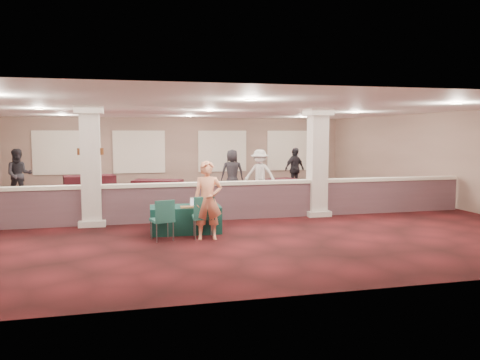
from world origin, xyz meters
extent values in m
plane|color=#451114|center=(0.00, 0.00, 0.00)|extent=(16.00, 16.00, 0.00)
cube|color=#7E6457|center=(0.00, 8.00, 1.60)|extent=(16.00, 0.04, 3.20)
cube|color=#7E6457|center=(0.00, -8.00, 1.60)|extent=(16.00, 0.04, 3.20)
cube|color=#7E6457|center=(8.00, 0.00, 1.60)|extent=(0.04, 16.00, 3.20)
cube|color=white|center=(0.00, 0.00, 3.20)|extent=(16.00, 16.00, 0.02)
cube|color=brown|center=(0.00, -1.50, 0.50)|extent=(15.60, 0.20, 1.00)
cube|color=silver|center=(0.00, -1.50, 1.05)|extent=(15.60, 0.28, 0.10)
cube|color=silver|center=(-3.50, -1.50, 1.60)|extent=(0.50, 0.50, 3.20)
cube|color=silver|center=(-3.50, -1.50, 0.08)|extent=(0.70, 0.70, 0.16)
cube|color=silver|center=(-3.50, -1.50, 3.10)|extent=(0.72, 0.72, 0.20)
cube|color=silver|center=(3.00, -1.50, 1.60)|extent=(0.50, 0.50, 3.20)
cube|color=silver|center=(3.00, -1.50, 0.08)|extent=(0.70, 0.70, 0.16)
cube|color=silver|center=(3.00, -1.50, 3.10)|extent=(0.72, 0.72, 0.20)
cylinder|color=brown|center=(-3.78, -1.50, 2.00)|extent=(0.12, 0.12, 0.18)
cylinder|color=white|center=(-3.78, -1.50, 2.00)|extent=(0.09, 0.09, 0.10)
cylinder|color=brown|center=(-3.22, -1.50, 2.00)|extent=(0.12, 0.12, 0.18)
cylinder|color=white|center=(-3.22, -1.50, 2.00)|extent=(0.09, 0.09, 0.10)
cube|color=#0F3938|center=(-1.16, -3.00, 0.33)|extent=(1.76, 0.93, 0.67)
cube|color=#1C534B|center=(-0.82, -3.69, 0.50)|extent=(0.54, 0.54, 0.07)
cube|color=#1C534B|center=(-0.83, -3.92, 0.77)|extent=(0.49, 0.08, 0.48)
cylinder|color=slate|center=(-1.04, -3.89, 0.23)|extent=(0.03, 0.03, 0.46)
cylinder|color=slate|center=(-0.62, -3.91, 0.23)|extent=(0.03, 0.03, 0.46)
cylinder|color=slate|center=(-1.02, -3.47, 0.23)|extent=(0.03, 0.03, 0.46)
cylinder|color=slate|center=(-0.60, -3.49, 0.23)|extent=(0.03, 0.03, 0.46)
cube|color=#1C534B|center=(-1.79, -3.71, 0.47)|extent=(0.58, 0.58, 0.06)
cube|color=#1C534B|center=(-1.74, -3.93, 0.73)|extent=(0.46, 0.16, 0.46)
cylinder|color=slate|center=(-1.94, -3.95, 0.22)|extent=(0.03, 0.03, 0.44)
cylinder|color=slate|center=(-1.55, -3.86, 0.22)|extent=(0.03, 0.03, 0.44)
cylinder|color=slate|center=(-2.03, -3.57, 0.22)|extent=(0.03, 0.03, 0.44)
cylinder|color=slate|center=(-1.64, -3.47, 0.22)|extent=(0.03, 0.03, 0.44)
imported|color=#F1A669|center=(-0.74, -3.88, 0.92)|extent=(0.72, 0.53, 1.85)
cube|color=black|center=(-5.47, 1.44, 0.38)|extent=(1.99, 1.21, 0.76)
cube|color=black|center=(-0.95, 0.30, 0.36)|extent=(2.00, 1.47, 0.73)
cube|color=black|center=(2.50, 1.68, 0.34)|extent=(1.67, 0.84, 0.68)
cube|color=black|center=(-4.04, 4.95, 0.40)|extent=(2.10, 1.31, 0.79)
cube|color=black|center=(-1.46, 3.20, 0.37)|extent=(2.00, 1.47, 0.73)
cube|color=black|center=(3.26, 3.20, 0.33)|extent=(1.78, 1.27, 0.65)
imported|color=black|center=(-6.45, 4.00, 0.96)|extent=(1.00, 0.69, 1.92)
imported|color=silver|center=(2.36, 2.53, 0.93)|extent=(1.31, 1.04, 1.86)
imported|color=black|center=(4.47, 4.44, 0.93)|extent=(1.21, 0.95, 1.86)
imported|color=black|center=(1.50, 3.50, 0.92)|extent=(0.96, 0.59, 1.84)
cube|color=silver|center=(-0.89, -3.05, 0.67)|extent=(0.31, 0.22, 0.02)
cube|color=silver|center=(-0.89, -2.95, 0.78)|extent=(0.30, 0.02, 0.20)
cube|color=silver|center=(-0.89, -2.96, 0.77)|extent=(0.27, 0.01, 0.17)
cube|color=orange|center=(-1.12, -3.23, 0.68)|extent=(0.37, 0.29, 0.03)
sphere|color=beige|center=(-1.67, -3.07, 0.72)|extent=(0.10, 0.10, 0.10)
sphere|color=#5F1F13|center=(-1.80, -2.93, 0.71)|extent=(0.09, 0.09, 0.09)
sphere|color=#505156|center=(-1.57, -2.88, 0.71)|extent=(0.09, 0.09, 0.09)
cube|color=red|center=(-0.58, -3.28, 0.67)|extent=(0.11, 0.03, 0.01)
camera|label=1|loc=(-2.54, -14.57, 2.50)|focal=35.00mm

